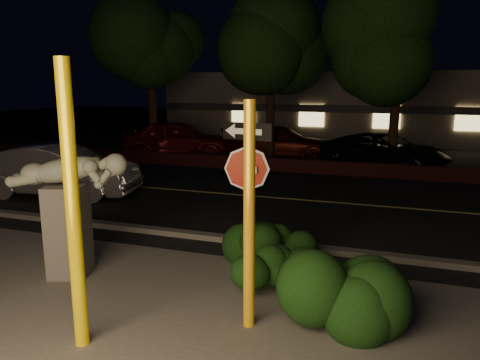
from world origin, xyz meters
name	(u,v)px	position (x,y,z in m)	size (l,w,h in m)	color
ground	(314,180)	(0.00, 10.00, 0.00)	(90.00, 90.00, 0.00)	black
patio	(164,337)	(0.00, -1.00, 0.01)	(14.00, 6.00, 0.02)	#4C4944
road	(295,200)	(0.00, 7.00, 0.01)	(80.00, 8.00, 0.01)	black
lane_marking	(295,199)	(0.00, 7.00, 0.02)	(80.00, 0.12, 0.01)	#C6C34F
curb	(253,242)	(0.00, 2.90, 0.06)	(80.00, 0.25, 0.12)	#4C4944
brick_wall	(320,167)	(0.00, 11.30, 0.25)	(40.00, 0.35, 0.50)	#481817
parking_lot	(340,153)	(0.00, 17.00, 0.01)	(40.00, 12.00, 0.01)	black
building	(357,105)	(0.00, 24.99, 2.00)	(22.00, 10.20, 4.00)	#706659
tree_far_a	(150,37)	(-8.00, 13.00, 5.34)	(4.60, 4.60, 7.43)	black
tree_far_b	(272,15)	(-2.50, 13.20, 6.05)	(5.20, 5.20, 8.41)	black
tree_far_c	(401,18)	(2.50, 12.80, 5.66)	(4.80, 4.80, 7.84)	black
yellow_pole_left	(73,210)	(-0.91, -1.51, 1.81)	(0.18, 0.18, 3.62)	yellow
yellow_pole_right	(249,218)	(0.97, -0.36, 1.56)	(0.16, 0.16, 3.12)	yellow
signpost	(247,169)	(0.39, 1.28, 1.91)	(0.90, 0.20, 2.69)	black
sculpture	(68,202)	(-2.49, 0.31, 1.34)	(2.01, 1.11, 2.17)	#4C4944
hedge_center	(269,240)	(0.64, 1.88, 0.49)	(1.89, 0.89, 0.98)	black
hedge_right	(278,267)	(1.11, 0.70, 0.48)	(1.48, 0.79, 0.97)	black
hedge_far_right	(345,291)	(2.22, -0.02, 0.57)	(1.65, 1.03, 1.15)	black
silver_sedan	(60,170)	(-6.80, 5.20, 0.77)	(1.63, 4.69, 1.54)	#B2B3B7
parked_car_red	(179,139)	(-6.90, 13.32, 0.85)	(2.02, 5.02, 1.71)	maroon
parked_car_darkred	(280,143)	(-2.35, 14.35, 0.73)	(2.04, 5.03, 1.46)	#430E05
parked_car_dark	(384,151)	(2.19, 13.24, 0.70)	(2.32, 5.03, 1.40)	black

